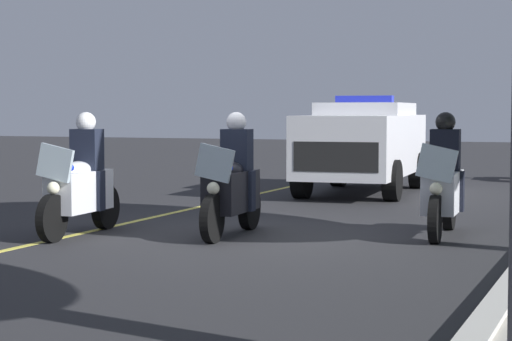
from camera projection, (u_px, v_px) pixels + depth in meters
The scene contains 6 objects.
ground_plane at pixel (253, 235), 12.96m from camera, with size 80.00×80.00×0.00m, color #28282B.
lane_stripe_center at pixel (109, 227), 13.83m from camera, with size 48.00×0.12×0.01m, color #E0D14C.
police_motorcycle_lead_left at pixel (80, 185), 12.90m from camera, with size 2.14×0.61×1.72m.
police_motorcycle_lead_right at pixel (232, 186), 12.85m from camera, with size 2.14×0.61×1.72m.
police_motorcycle_trailing at pixel (443, 186), 12.80m from camera, with size 2.14×0.61×1.72m.
police_suv at pixel (363, 143), 19.48m from camera, with size 5.01×2.31×2.05m.
Camera 1 is at (11.92, 4.86, 1.74)m, focal length 65.10 mm.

